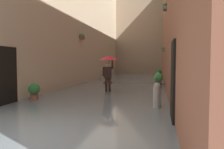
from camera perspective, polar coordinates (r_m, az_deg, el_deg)
The scene contains 11 objects.
ground_plane at distance 16.47m, azimuth 2.96°, elevation -2.48°, with size 61.53×61.53×0.00m, color gray.
flood_water at distance 16.47m, azimuth 2.96°, elevation -2.34°, with size 6.70×30.61×0.08m, color slate.
building_facade_left at distance 16.66m, azimuth 16.75°, elevation 15.91°, with size 2.04×28.61×10.67m.
building_facade_right at distance 17.82m, azimuth -9.78°, elevation 15.58°, with size 2.04×28.61×10.93m.
building_facade_far at distance 29.76m, azimuth 7.03°, elevation 10.63°, with size 9.50×1.80×10.97m, color gray.
person_wading at distance 11.46m, azimuth -0.92°, elevation 2.16°, with size 1.03×1.03×2.03m.
potted_plant_mid_left at distance 14.54m, azimuth 11.82°, elevation -1.29°, with size 0.54×0.54×0.93m.
potted_plant_near_right at distance 9.78m, azimuth -19.35°, elevation -3.97°, with size 0.48×0.48×0.76m.
potted_plant_near_left at distance 15.95m, azimuth 11.70°, elevation -0.92°, with size 0.43×0.43×0.93m.
potted_plant_far_left at distance 22.15m, azimuth 11.99°, elevation 0.23°, with size 0.50×0.50×0.92m.
mooring_bollard at distance 7.77m, azimuth 11.43°, elevation -5.46°, with size 0.26×0.26×0.94m.
Camera 1 is at (-2.55, 3.89, 1.63)m, focal length 35.65 mm.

